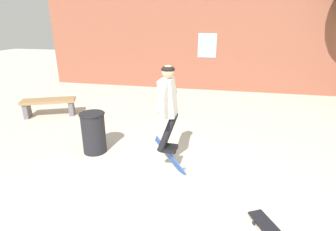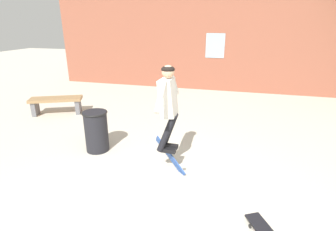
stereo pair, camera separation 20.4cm
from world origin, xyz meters
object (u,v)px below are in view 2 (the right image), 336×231
(park_bench, at_px, (56,103))
(skater, at_px, (168,102))
(skateboard_flipping, at_px, (170,156))
(trash_bin, at_px, (96,130))

(park_bench, relative_size, skater, 1.00)
(skater, bearing_deg, skateboard_flipping, 73.23)
(trash_bin, xyz_separation_m, skateboard_flipping, (1.68, -0.33, -0.19))
(skater, bearing_deg, trash_bin, 167.72)
(park_bench, xyz_separation_m, trash_bin, (2.32, -1.78, 0.10))
(park_bench, distance_m, trash_bin, 2.93)
(park_bench, height_order, trash_bin, trash_bin)
(park_bench, distance_m, skateboard_flipping, 4.52)
(park_bench, bearing_deg, skater, -53.09)
(skater, height_order, skateboard_flipping, skater)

